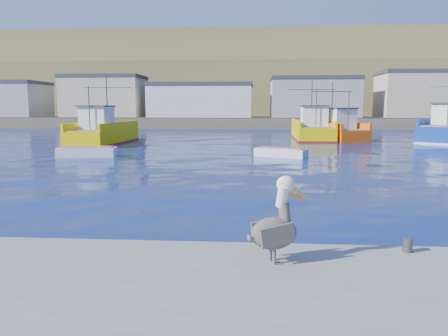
% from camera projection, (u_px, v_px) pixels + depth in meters
% --- Properties ---
extents(ground, '(260.00, 260.00, 0.00)m').
position_uv_depth(ground, '(261.00, 228.00, 12.77)').
color(ground, '#071952').
rests_on(ground, ground).
extents(dock_bollards, '(36.20, 0.20, 0.30)m').
position_uv_depth(dock_bollards, '(292.00, 242.00, 9.28)').
color(dock_bollards, '#4C4C4C').
rests_on(dock_bollards, dock).
extents(far_shore, '(200.00, 81.00, 24.00)m').
position_uv_depth(far_shore, '(257.00, 87.00, 119.37)').
color(far_shore, brown).
rests_on(far_shore, ground).
extents(trawler_yellow_a, '(4.92, 10.89, 6.44)m').
position_uv_depth(trawler_yellow_a, '(103.00, 133.00, 41.80)').
color(trawler_yellow_a, '#E9CA00').
rests_on(trawler_yellow_a, ground).
extents(trawler_yellow_b, '(5.21, 11.03, 6.47)m').
position_uv_depth(trawler_yellow_b, '(312.00, 130.00, 47.61)').
color(trawler_yellow_b, '#E9CA00').
rests_on(trawler_yellow_b, ground).
extents(boat_orange, '(5.90, 9.46, 6.15)m').
position_uv_depth(boat_orange, '(336.00, 130.00, 46.62)').
color(boat_orange, '#E2570B').
rests_on(boat_orange, ground).
extents(skiff_left, '(4.15, 1.90, 0.87)m').
position_uv_depth(skiff_left, '(87.00, 153.00, 30.94)').
color(skiff_left, silver).
rests_on(skiff_left, ground).
extents(skiff_mid, '(3.84, 2.69, 0.79)m').
position_uv_depth(skiff_mid, '(281.00, 153.00, 30.85)').
color(skiff_mid, silver).
rests_on(skiff_mid, ground).
extents(pelican, '(1.35, 0.84, 1.70)m').
position_uv_depth(pelican, '(276.00, 226.00, 8.45)').
color(pelican, '#595451').
rests_on(pelican, dock).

